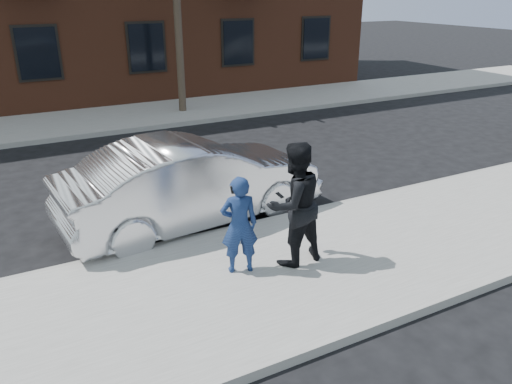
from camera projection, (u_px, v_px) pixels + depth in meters
ground at (150, 307)px, 7.21m from camera, size 100.00×100.00×0.00m
near_sidewalk at (155, 312)px, 6.97m from camera, size 50.00×3.50×0.15m
near_curb at (123, 256)px, 8.45m from camera, size 50.00×0.10×0.15m
far_sidewalk at (51, 126)px, 16.40m from camera, size 50.00×3.50×0.15m
far_curb at (58, 139)px, 14.92m from camera, size 50.00×0.10×0.15m
silver_sedan at (192, 182)px, 9.55m from camera, size 5.24×2.30×1.67m
man_hoodie at (239, 225)px, 7.58m from camera, size 0.66×0.55×1.58m
man_peacoat at (294, 204)px, 7.76m from camera, size 1.05×0.85×2.01m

